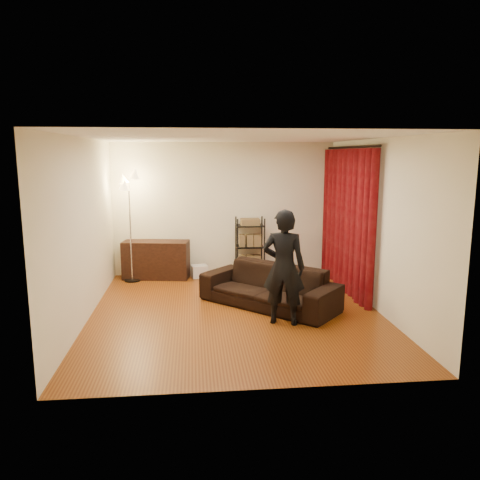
{
  "coord_description": "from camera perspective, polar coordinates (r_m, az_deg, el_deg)",
  "views": [
    {
      "loc": [
        -0.65,
        -7.04,
        2.45
      ],
      "look_at": [
        0.1,
        0.3,
        1.1
      ],
      "focal_mm": 35.0,
      "sensor_mm": 36.0,
      "label": 1
    }
  ],
  "objects": [
    {
      "name": "sofa",
      "position": [
        7.68,
        3.54,
        -5.66
      ],
      "size": [
        2.27,
        2.2,
        0.66
      ],
      "primitive_type": "imported",
      "rotation": [
        0.0,
        0.0,
        -0.75
      ],
      "color": "black",
      "rests_on": "ground"
    },
    {
      "name": "curtain",
      "position": [
        8.7,
        12.86,
        2.35
      ],
      "size": [
        0.22,
        2.65,
        2.55
      ],
      "primitive_type": null,
      "color": "maroon",
      "rests_on": "ground"
    },
    {
      "name": "wall_back",
      "position": [
        9.62,
        -1.93,
        3.81
      ],
      "size": [
        5.0,
        0.0,
        5.0
      ],
      "primitive_type": "plane",
      "rotation": [
        1.57,
        0.0,
        0.0
      ],
      "color": "white",
      "rests_on": "ground"
    },
    {
      "name": "wall_left",
      "position": [
        7.3,
        -18.42,
        1.17
      ],
      "size": [
        0.0,
        5.0,
        5.0
      ],
      "primitive_type": "plane",
      "rotation": [
        1.57,
        0.0,
        1.57
      ],
      "color": "white",
      "rests_on": "ground"
    },
    {
      "name": "wall_right",
      "position": [
        7.69,
        16.39,
        1.72
      ],
      "size": [
        0.0,
        5.0,
        5.0
      ],
      "primitive_type": "plane",
      "rotation": [
        1.57,
        0.0,
        -1.57
      ],
      "color": "white",
      "rests_on": "ground"
    },
    {
      "name": "storage_boxes",
      "position": [
        9.5,
        -4.96,
        -3.82
      ],
      "size": [
        0.35,
        0.3,
        0.26
      ],
      "primitive_type": null,
      "rotation": [
        0.0,
        0.0,
        0.2
      ],
      "color": "white",
      "rests_on": "ground"
    },
    {
      "name": "person",
      "position": [
        6.8,
        5.35,
        -3.32
      ],
      "size": [
        0.71,
        0.58,
        1.69
      ],
      "primitive_type": "imported",
      "rotation": [
        0.0,
        0.0,
        2.83
      ],
      "color": "black",
      "rests_on": "ground"
    },
    {
      "name": "ceiling",
      "position": [
        7.07,
        -0.57,
        12.39
      ],
      "size": [
        5.0,
        5.0,
        0.0
      ],
      "primitive_type": "plane",
      "rotation": [
        3.14,
        0.0,
        0.0
      ],
      "color": "white",
      "rests_on": "ground"
    },
    {
      "name": "wall_front",
      "position": [
        4.72,
        2.25,
        -3.14
      ],
      "size": [
        5.0,
        0.0,
        5.0
      ],
      "primitive_type": "plane",
      "rotation": [
        -1.57,
        0.0,
        0.0
      ],
      "color": "white",
      "rests_on": "ground"
    },
    {
      "name": "media_cabinet",
      "position": [
        9.52,
        -10.17,
        -2.36
      ],
      "size": [
        1.35,
        0.68,
        0.75
      ],
      "primitive_type": "cube",
      "rotation": [
        0.0,
        0.0,
        -0.16
      ],
      "color": "black",
      "rests_on": "ground"
    },
    {
      "name": "wire_shelf",
      "position": [
        9.57,
        1.22,
        -0.8
      ],
      "size": [
        0.58,
        0.43,
        1.19
      ],
      "primitive_type": null,
      "rotation": [
        0.0,
        0.0,
        -0.1
      ],
      "color": "black",
      "rests_on": "ground"
    },
    {
      "name": "floor_lamp",
      "position": [
        9.27,
        -13.23,
        1.43
      ],
      "size": [
        0.48,
        0.48,
        2.11
      ],
      "primitive_type": null,
      "rotation": [
        0.0,
        0.0,
        0.33
      ],
      "color": "silver",
      "rests_on": "ground"
    },
    {
      "name": "curtain_rod",
      "position": [
        8.63,
        13.34,
        10.96
      ],
      "size": [
        0.04,
        2.65,
        0.04
      ],
      "primitive_type": "cylinder",
      "rotation": [
        1.57,
        0.0,
        0.0
      ],
      "color": "black",
      "rests_on": "wall_right"
    },
    {
      "name": "floor",
      "position": [
        7.48,
        -0.53,
        -8.74
      ],
      "size": [
        5.0,
        5.0,
        0.0
      ],
      "primitive_type": "plane",
      "color": "brown",
      "rests_on": "ground"
    }
  ]
}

